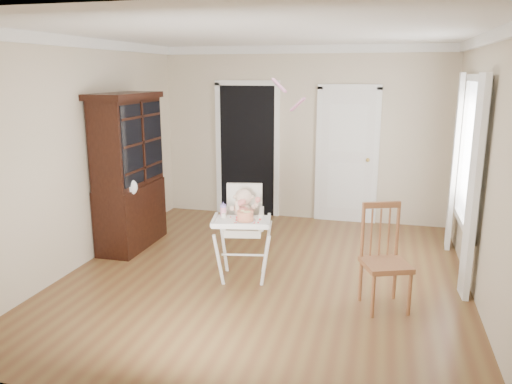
% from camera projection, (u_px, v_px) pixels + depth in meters
% --- Properties ---
extents(floor, '(5.00, 5.00, 0.00)m').
position_uv_depth(floor, '(265.00, 276.00, 5.79)').
color(floor, brown).
rests_on(floor, ground).
extents(ceiling, '(5.00, 5.00, 0.00)m').
position_uv_depth(ceiling, '(266.00, 33.00, 5.16)').
color(ceiling, white).
rests_on(ceiling, wall_back).
extents(wall_back, '(4.50, 0.00, 4.50)m').
position_uv_depth(wall_back, '(303.00, 135.00, 7.82)').
color(wall_back, beige).
rests_on(wall_back, floor).
extents(wall_left, '(0.00, 5.00, 5.00)m').
position_uv_depth(wall_left, '(85.00, 153.00, 6.02)').
color(wall_left, beige).
rests_on(wall_left, floor).
extents(wall_right, '(0.00, 5.00, 5.00)m').
position_uv_depth(wall_right, '(487.00, 171.00, 4.92)').
color(wall_right, beige).
rests_on(wall_right, floor).
extents(crown_molding, '(4.50, 5.00, 0.12)m').
position_uv_depth(crown_molding, '(266.00, 39.00, 5.17)').
color(crown_molding, white).
rests_on(crown_molding, ceiling).
extents(doorway, '(1.06, 0.05, 2.22)m').
position_uv_depth(doorway, '(247.00, 148.00, 8.09)').
color(doorway, black).
rests_on(doorway, wall_back).
extents(closet_door, '(0.96, 0.09, 2.13)m').
position_uv_depth(closet_door, '(347.00, 157.00, 7.70)').
color(closet_door, white).
rests_on(closet_door, wall_back).
extents(window_right, '(0.13, 1.84, 2.30)m').
position_uv_depth(window_right, '(467.00, 163.00, 5.70)').
color(window_right, white).
rests_on(window_right, wall_right).
extents(high_chair, '(0.75, 0.88, 1.10)m').
position_uv_depth(high_chair, '(243.00, 221.00, 5.57)').
color(high_chair, white).
rests_on(high_chair, floor).
extents(baby, '(0.33, 0.24, 0.44)m').
position_uv_depth(baby, '(244.00, 209.00, 5.57)').
color(baby, beige).
rests_on(baby, high_chair).
extents(cake, '(0.23, 0.23, 0.10)m').
position_uv_depth(cake, '(245.00, 216.00, 5.30)').
color(cake, silver).
rests_on(cake, high_chair).
extents(sippy_cup, '(0.07, 0.07, 0.16)m').
position_uv_depth(sippy_cup, '(223.00, 210.00, 5.47)').
color(sippy_cup, pink).
rests_on(sippy_cup, high_chair).
extents(china_cabinet, '(0.54, 1.21, 2.05)m').
position_uv_depth(china_cabinet, '(129.00, 172.00, 6.57)').
color(china_cabinet, black).
rests_on(china_cabinet, floor).
extents(dining_chair, '(0.56, 0.56, 1.05)m').
position_uv_depth(dining_chair, '(385.00, 261.00, 4.93)').
color(dining_chair, brown).
rests_on(dining_chair, floor).
extents(streamer, '(0.26, 0.44, 0.15)m').
position_uv_depth(streamer, '(279.00, 85.00, 5.57)').
color(streamer, pink).
rests_on(streamer, ceiling).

